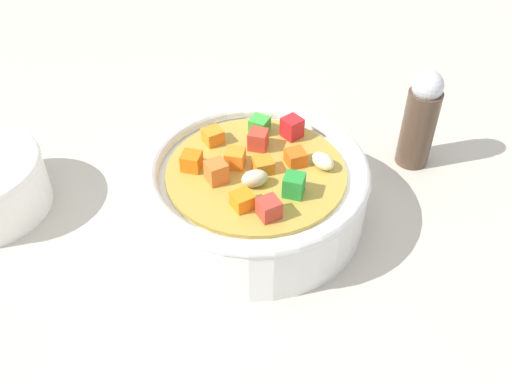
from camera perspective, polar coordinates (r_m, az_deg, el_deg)
The scene contains 3 objects.
ground_plane at distance 48.71cm, azimuth -0.00°, elevation -3.32°, with size 140.00×140.00×2.00cm, color #BAB2A0.
soup_bowl_main at distance 45.90cm, azimuth 0.01°, elevation 0.27°, with size 17.78×17.78×6.78cm.
pepper_shaker at distance 52.78cm, azimuth 15.96°, elevation 6.97°, with size 2.98×2.98×9.37cm.
Camera 1 is at (-1.93, 34.12, 33.72)cm, focal length 40.39 mm.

